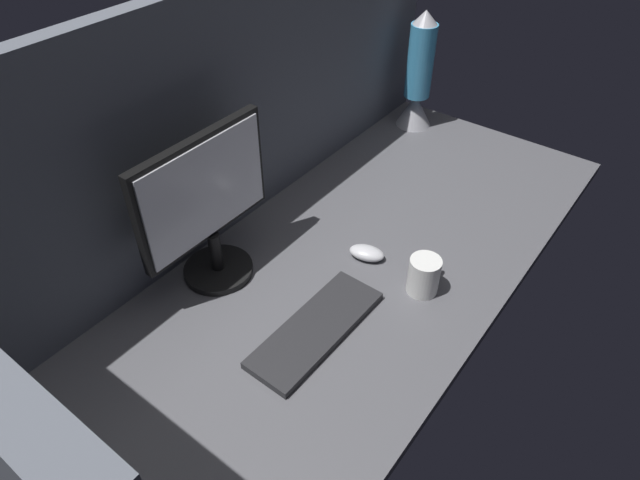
{
  "coord_description": "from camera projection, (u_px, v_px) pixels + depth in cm",
  "views": [
    {
      "loc": [
        -92.17,
        -60.75,
        101.93
      ],
      "look_at": [
        -9.56,
        0.0,
        14.0
      ],
      "focal_mm": 31.35,
      "sensor_mm": 36.0,
      "label": 1
    }
  ],
  "objects": [
    {
      "name": "monitor",
      "position": [
        206.0,
        205.0,
        1.33
      ],
      "size": [
        38.48,
        18.0,
        39.85
      ],
      "color": "black",
      "rests_on": "ground_plane"
    },
    {
      "name": "lava_lamp",
      "position": [
        418.0,
        80.0,
        1.96
      ],
      "size": [
        12.6,
        12.6,
        41.23
      ],
      "color": "#A5A5AD",
      "rests_on": "ground_plane"
    },
    {
      "name": "mug_ceramic_white",
      "position": [
        424.0,
        275.0,
        1.39
      ],
      "size": [
        11.45,
        7.93,
        10.11
      ],
      "color": "white",
      "rests_on": "ground_plane"
    },
    {
      "name": "ground_plane",
      "position": [
        347.0,
        265.0,
        1.51
      ],
      "size": [
        180.0,
        80.0,
        3.0
      ],
      "primitive_type": "cube",
      "color": "#515156"
    },
    {
      "name": "keyboard",
      "position": [
        316.0,
        329.0,
        1.31
      ],
      "size": [
        37.21,
        13.61,
        2.0
      ],
      "primitive_type": "cube",
      "rotation": [
        0.0,
        0.0,
        -0.02
      ],
      "color": "#262628",
      "rests_on": "ground_plane"
    },
    {
      "name": "mouse",
      "position": [
        367.0,
        253.0,
        1.5
      ],
      "size": [
        8.06,
        10.78,
        3.4
      ],
      "primitive_type": "ellipsoid",
      "rotation": [
        0.0,
        0.0,
        0.28
      ],
      "color": "silver",
      "rests_on": "ground_plane"
    },
    {
      "name": "cubicle_wall_back",
      "position": [
        234.0,
        110.0,
        1.46
      ],
      "size": [
        180.0,
        5.0,
        65.5
      ],
      "color": "#565B66",
      "rests_on": "ground_plane"
    }
  ]
}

